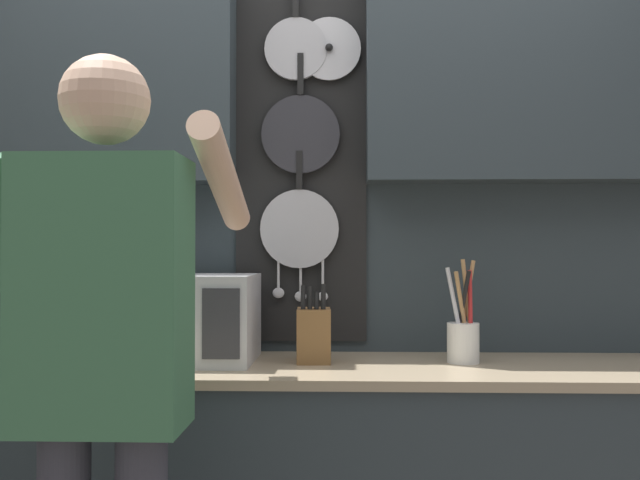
{
  "coord_description": "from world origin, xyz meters",
  "views": [
    {
      "loc": [
        0.06,
        -2.32,
        1.24
      ],
      "look_at": [
        -0.03,
        0.19,
        1.29
      ],
      "focal_mm": 40.0,
      "sensor_mm": 36.0,
      "label": 1
    }
  ],
  "objects": [
    {
      "name": "knife_block",
      "position": [
        -0.05,
        0.04,
        0.98
      ],
      "size": [
        0.12,
        0.15,
        0.26
      ],
      "color": "brown",
      "rests_on": "base_cabinet_counter"
    },
    {
      "name": "microwave",
      "position": [
        -0.51,
        0.04,
        1.03
      ],
      "size": [
        0.53,
        0.38,
        0.29
      ],
      "color": "silver",
      "rests_on": "base_cabinet_counter"
    },
    {
      "name": "utensil_crock",
      "position": [
        0.45,
        0.04,
        0.97
      ],
      "size": [
        0.11,
        0.11,
        0.34
      ],
      "color": "white",
      "rests_on": "base_cabinet_counter"
    },
    {
      "name": "person",
      "position": [
        -0.5,
        -0.67,
        1.02
      ],
      "size": [
        0.54,
        0.65,
        1.71
      ],
      "color": "#383842",
      "rests_on": "ground_plane"
    },
    {
      "name": "back_wall_unit",
      "position": [
        0.01,
        0.27,
        1.51
      ],
      "size": [
        3.19,
        0.2,
        2.37
      ],
      "color": "#2D383D",
      "rests_on": "ground_plane"
    }
  ]
}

